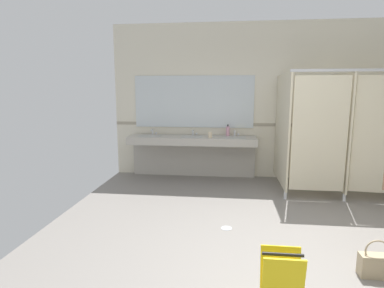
# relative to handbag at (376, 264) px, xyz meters

# --- Properties ---
(ground_plane) EXTENTS (5.96, 6.84, 0.10)m
(ground_plane) POSITION_rel_handbag_xyz_m (-0.69, 0.26, -0.17)
(ground_plane) COLOR gray
(wall_back) EXTENTS (5.96, 0.12, 2.99)m
(wall_back) POSITION_rel_handbag_xyz_m (-0.69, 3.43, 1.38)
(wall_back) COLOR beige
(wall_back) RESTS_ON ground_plane
(wall_back_tile_band) EXTENTS (5.96, 0.01, 0.06)m
(wall_back_tile_band) POSITION_rel_handbag_xyz_m (-0.69, 3.37, 0.93)
(wall_back_tile_band) COLOR #9E937F
(wall_back_tile_band) RESTS_ON wall_back
(vanity_counter) EXTENTS (2.46, 0.55, 0.95)m
(vanity_counter) POSITION_rel_handbag_xyz_m (-2.07, 3.16, 0.49)
(vanity_counter) COLOR #B2ADA3
(vanity_counter) RESTS_ON ground_plane
(mirror_panel) EXTENTS (2.36, 0.02, 1.01)m
(mirror_panel) POSITION_rel_handbag_xyz_m (-2.07, 3.36, 1.37)
(mirror_panel) COLOR silver
(mirror_panel) RESTS_ON wall_back
(bathroom_stalls) EXTENTS (1.85, 1.35, 2.02)m
(bathroom_stalls) POSITION_rel_handbag_xyz_m (0.44, 2.50, 0.94)
(bathroom_stalls) COLOR beige
(bathroom_stalls) RESTS_ON ground_plane
(handbag) EXTENTS (0.29, 0.13, 0.36)m
(handbag) POSITION_rel_handbag_xyz_m (0.00, 0.00, 0.00)
(handbag) COLOR tan
(handbag) RESTS_ON ground_plane
(soap_dispenser) EXTENTS (0.07, 0.07, 0.22)m
(soap_dispenser) POSITION_rel_handbag_xyz_m (-1.39, 3.24, 0.81)
(soap_dispenser) COLOR #D899B2
(soap_dispenser) RESTS_ON vanity_counter
(paper_cup) EXTENTS (0.07, 0.07, 0.11)m
(paper_cup) POSITION_rel_handbag_xyz_m (-1.72, 2.97, 0.77)
(paper_cup) COLOR beige
(paper_cup) RESTS_ON vanity_counter
(floor_drain_cover) EXTENTS (0.14, 0.14, 0.01)m
(floor_drain_cover) POSITION_rel_handbag_xyz_m (-1.38, 0.88, -0.12)
(floor_drain_cover) COLOR #B7BABF
(floor_drain_cover) RESTS_ON ground_plane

